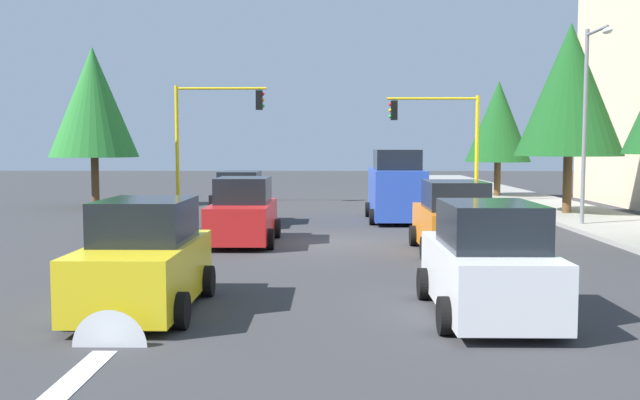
# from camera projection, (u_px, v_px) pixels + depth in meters

# --- Properties ---
(ground_plane) EXTENTS (120.00, 120.00, 0.00)m
(ground_plane) POSITION_uv_depth(u_px,v_px,m) (324.00, 243.00, 21.02)
(ground_plane) COLOR #353538
(sidewalk_kerb) EXTENTS (80.00, 4.00, 0.15)m
(sidewalk_kerb) POSITION_uv_depth(u_px,v_px,m) (607.00, 223.00, 25.84)
(sidewalk_kerb) COLOR gray
(sidewalk_kerb) RESTS_ON ground
(lane_arrow_near) EXTENTS (2.40, 1.10, 1.10)m
(lane_arrow_near) POSITION_uv_depth(u_px,v_px,m) (98.00, 358.00, 9.59)
(lane_arrow_near) COLOR silver
(lane_arrow_near) RESTS_ON ground
(traffic_signal_far_right) EXTENTS (0.36, 4.59, 5.92)m
(traffic_signal_far_right) POSITION_uv_depth(u_px,v_px,m) (212.00, 121.00, 34.74)
(traffic_signal_far_right) COLOR yellow
(traffic_signal_far_right) RESTS_ON ground
(traffic_signal_far_left) EXTENTS (0.36, 4.59, 5.41)m
(traffic_signal_far_left) POSITION_uv_depth(u_px,v_px,m) (440.00, 127.00, 34.59)
(traffic_signal_far_left) COLOR yellow
(traffic_signal_far_left) RESTS_ON ground
(street_lamp_curbside) EXTENTS (2.15, 0.28, 7.00)m
(street_lamp_curbside) POSITION_uv_depth(u_px,v_px,m) (589.00, 105.00, 24.14)
(street_lamp_curbside) COLOR slate
(street_lamp_curbside) RESTS_ON ground
(tree_opposite_side) EXTENTS (4.14, 4.14, 7.57)m
(tree_opposite_side) POSITION_uv_depth(u_px,v_px,m) (93.00, 102.00, 32.77)
(tree_opposite_side) COLOR brown
(tree_opposite_side) RESTS_ON ground
(tree_roadside_mid) EXTENTS (4.33, 4.33, 7.93)m
(tree_roadside_mid) POSITION_uv_depth(u_px,v_px,m) (570.00, 90.00, 28.44)
(tree_roadside_mid) COLOR brown
(tree_roadside_mid) RESTS_ON ground
(tree_roadside_far) EXTENTS (3.57, 3.57, 6.50)m
(tree_roadside_far) POSITION_uv_depth(u_px,v_px,m) (498.00, 122.00, 38.49)
(tree_roadside_far) COLOR brown
(tree_roadside_far) RESTS_ON ground
(delivery_van_blue) EXTENTS (4.80, 2.22, 2.77)m
(delivery_van_blue) POSITION_uv_depth(u_px,v_px,m) (396.00, 188.00, 27.06)
(delivery_van_blue) COLOR blue
(delivery_van_blue) RESTS_ON ground
(car_orange) EXTENTS (4.06, 2.06, 1.98)m
(car_orange) POSITION_uv_depth(u_px,v_px,m) (453.00, 220.00, 18.98)
(car_orange) COLOR orange
(car_orange) RESTS_ON ground
(car_yellow) EXTENTS (3.92, 2.05, 1.98)m
(car_yellow) POSITION_uv_depth(u_px,v_px,m) (144.00, 260.00, 12.33)
(car_yellow) COLOR yellow
(car_yellow) RESTS_ON ground
(car_red) EXTENTS (3.99, 2.06, 1.98)m
(car_red) POSITION_uv_depth(u_px,v_px,m) (243.00, 213.00, 20.86)
(car_red) COLOR red
(car_red) RESTS_ON ground
(car_white) EXTENTS (4.04, 2.03, 1.98)m
(car_white) POSITION_uv_depth(u_px,v_px,m) (488.00, 264.00, 11.91)
(car_white) COLOR white
(car_white) RESTS_ON ground
(car_black) EXTENTS (3.77, 1.95, 1.98)m
(car_black) POSITION_uv_depth(u_px,v_px,m) (240.00, 200.00, 25.89)
(car_black) COLOR black
(car_black) RESTS_ON ground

